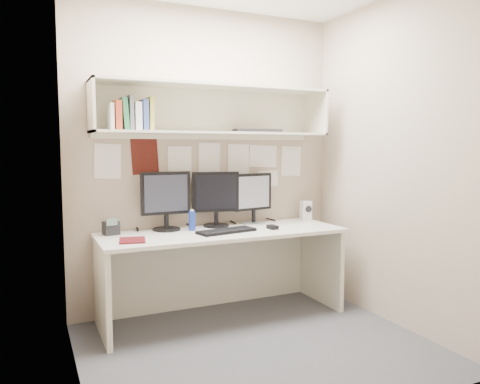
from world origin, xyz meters
name	(u,v)px	position (x,y,z in m)	size (l,w,h in m)	color
floor	(258,347)	(0.00, 0.00, 0.00)	(2.40, 2.00, 0.01)	#444449
wall_back	(207,160)	(0.00, 1.00, 1.30)	(2.40, 0.02, 2.60)	tan
wall_front	(350,170)	(0.00, -1.00, 1.30)	(2.40, 0.02, 2.60)	tan
wall_left	(73,167)	(-1.20, 0.00, 1.30)	(0.02, 2.00, 2.60)	tan
wall_right	(394,161)	(1.20, 0.00, 1.30)	(0.02, 2.00, 2.60)	tan
desk	(223,274)	(0.00, 0.65, 0.37)	(2.00, 0.70, 0.73)	silver
overhead_hutch	(213,111)	(0.00, 0.86, 1.72)	(2.00, 0.38, 0.40)	beige
pinned_papers	(207,166)	(0.00, 0.99, 1.25)	(1.92, 0.01, 0.48)	white
monitor_left	(166,199)	(-0.41, 0.87, 0.99)	(0.41, 0.23, 0.48)	black
monitor_center	(216,197)	(0.03, 0.87, 0.99)	(0.40, 0.22, 0.47)	black
monitor_right	(253,196)	(0.39, 0.87, 0.98)	(0.39, 0.21, 0.45)	#A5A5AA
keyboard	(227,231)	(0.00, 0.56, 0.74)	(0.48, 0.17, 0.02)	black
mouse	(272,227)	(0.41, 0.55, 0.75)	(0.06, 0.10, 0.03)	black
speaker	(306,210)	(0.94, 0.86, 0.82)	(0.10, 0.11, 0.18)	silver
blue_bottle	(192,221)	(-0.22, 0.76, 0.81)	(0.06, 0.06, 0.17)	navy
maroon_notebook	(132,240)	(-0.76, 0.52, 0.74)	(0.18, 0.22, 0.01)	#500D14
desk_phone	(111,228)	(-0.86, 0.84, 0.78)	(0.13, 0.12, 0.14)	black
book_stack	(132,115)	(-0.70, 0.78, 1.66)	(0.33, 0.16, 0.26)	silver
hutch_tray	(257,131)	(0.40, 0.82, 1.55)	(0.41, 0.16, 0.03)	black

